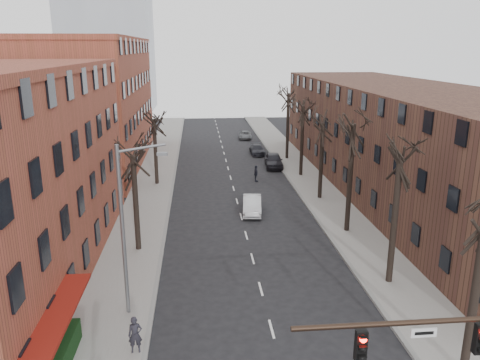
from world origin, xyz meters
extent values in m
cube|color=gray|center=(-8.00, 35.00, 0.07)|extent=(4.00, 90.00, 0.15)
cube|color=gray|center=(8.00, 35.00, 0.07)|extent=(4.00, 90.00, 0.15)
cube|color=brown|center=(-16.00, 44.00, 7.00)|extent=(12.00, 28.00, 14.00)
cube|color=#503225|center=(16.00, 30.00, 5.00)|extent=(12.00, 50.00, 10.00)
cylinder|color=black|center=(3.00, -1.00, 6.00)|extent=(8.00, 0.16, 0.16)
cube|color=black|center=(4.50, -1.00, 5.35)|extent=(0.32, 0.22, 0.95)
cube|color=black|center=(1.00, -1.00, 5.35)|extent=(0.32, 0.22, 0.95)
cube|color=silver|center=(2.80, -1.00, 5.65)|extent=(0.75, 0.04, 0.28)
cylinder|color=slate|center=(-7.20, 10.00, 4.50)|extent=(0.20, 0.20, 9.00)
cylinder|color=slate|center=(-6.10, 10.00, 8.80)|extent=(2.39, 0.12, 0.46)
cube|color=slate|center=(-5.10, 10.00, 8.50)|extent=(0.50, 0.22, 0.14)
imported|color=#BABDC2|center=(1.00, 24.83, 0.70)|extent=(1.95, 4.41, 1.41)
imported|color=black|center=(5.30, 40.08, 0.82)|extent=(2.28, 4.94, 1.64)
imported|color=black|center=(4.26, 47.02, 0.61)|extent=(1.72, 4.21, 1.22)
imported|color=slate|center=(3.80, 57.90, 0.55)|extent=(2.13, 4.12, 1.11)
imported|color=#222129|center=(-6.40, 6.61, 1.01)|extent=(0.67, 0.48, 1.71)
imported|color=black|center=(2.50, 34.22, 0.86)|extent=(0.44, 1.02, 1.72)
camera|label=1|loc=(-3.40, -11.94, 13.37)|focal=35.00mm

